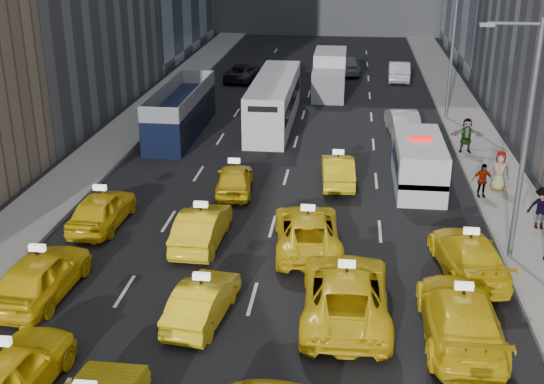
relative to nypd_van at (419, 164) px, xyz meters
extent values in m
cube|color=gray|center=(-16.95, 5.48, -1.05)|extent=(3.00, 90.00, 0.15)
cube|color=gray|center=(4.05, 5.48, -1.05)|extent=(3.00, 90.00, 0.15)
cube|color=slate|center=(-15.50, 5.48, -1.04)|extent=(0.15, 90.00, 0.18)
cube|color=slate|center=(2.60, 5.48, -1.04)|extent=(0.15, 90.00, 0.18)
cylinder|color=#595B60|center=(2.85, -7.52, 3.37)|extent=(0.20, 0.20, 9.00)
cylinder|color=#595B60|center=(1.95, -7.52, 7.67)|extent=(1.80, 0.12, 0.12)
cube|color=slate|center=(1.05, -7.52, 7.62)|extent=(0.50, 0.22, 0.12)
cylinder|color=#595B60|center=(2.85, 12.48, 3.37)|extent=(0.20, 0.20, 9.00)
imported|color=yellow|center=(-12.17, -17.52, -0.30)|extent=(2.41, 5.03, 1.66)
imported|color=yellow|center=(-13.60, -12.16, -0.32)|extent=(2.16, 4.86, 1.63)
imported|color=yellow|center=(-7.86, -12.93, -0.46)|extent=(1.91, 4.18, 1.33)
imported|color=yellow|center=(-3.31, -12.20, -0.30)|extent=(2.90, 6.05, 1.67)
imported|color=yellow|center=(0.19, -13.17, -0.31)|extent=(2.30, 5.64, 1.63)
imported|color=yellow|center=(-13.57, -6.29, -0.37)|extent=(1.91, 4.49, 1.51)
imported|color=yellow|center=(-9.04, -7.52, -0.39)|extent=(1.69, 4.56, 1.49)
imported|color=yellow|center=(-4.86, -7.40, -0.38)|extent=(3.07, 5.64, 1.50)
imported|color=yellow|center=(1.09, -8.80, -0.39)|extent=(2.71, 5.31, 1.48)
imported|color=yellow|center=(-8.67, -1.91, -0.44)|extent=(2.04, 4.22, 1.39)
imported|color=yellow|center=(-3.86, -0.12, -0.43)|extent=(1.80, 4.37, 1.41)
cube|color=silver|center=(0.00, 0.00, 0.03)|extent=(2.66, 5.97, 2.33)
cylinder|color=black|center=(-0.96, -2.01, -0.66)|extent=(0.28, 0.93, 0.93)
cylinder|color=black|center=(0.96, -2.01, -0.66)|extent=(0.28, 0.93, 0.93)
cylinder|color=black|center=(-0.96, 2.01, -0.66)|extent=(0.28, 0.93, 0.93)
cylinder|color=black|center=(0.96, 2.01, -0.66)|extent=(0.28, 0.93, 0.93)
cube|color=navy|center=(0.00, 0.00, -0.13)|extent=(2.70, 5.97, 0.26)
cube|color=red|center=(0.00, 0.00, 1.28)|extent=(1.08, 0.45, 0.17)
cube|color=black|center=(-13.46, 7.37, 0.29)|extent=(2.58, 9.86, 2.85)
cylinder|color=black|center=(-14.42, 3.38, -0.58)|extent=(0.28, 1.10, 1.10)
cylinder|color=black|center=(-12.49, 3.38, -0.58)|extent=(0.28, 1.10, 1.10)
cylinder|color=black|center=(-14.42, 11.37, -0.58)|extent=(0.28, 1.10, 1.10)
cylinder|color=black|center=(-12.49, 11.37, -0.58)|extent=(0.28, 1.10, 1.10)
cube|color=silver|center=(-8.14, 10.15, 0.34)|extent=(3.47, 11.58, 2.95)
cylinder|color=black|center=(-9.18, 5.34, -0.58)|extent=(0.28, 1.10, 1.10)
cylinder|color=black|center=(-7.10, 5.34, -0.58)|extent=(0.28, 1.10, 1.10)
cylinder|color=black|center=(-9.18, 14.95, -0.58)|extent=(0.28, 1.10, 1.10)
cylinder|color=black|center=(-7.10, 14.95, -0.58)|extent=(0.28, 1.10, 1.10)
cube|color=silver|center=(-4.97, 18.61, 0.41)|extent=(2.84, 6.88, 3.07)
cylinder|color=black|center=(-5.97, 16.15, -0.58)|extent=(0.28, 1.10, 1.10)
cylinder|color=black|center=(-3.97, 16.15, -0.58)|extent=(0.28, 1.10, 1.10)
cylinder|color=black|center=(-5.97, 21.07, -0.58)|extent=(0.28, 1.10, 1.10)
cylinder|color=black|center=(-3.97, 21.07, -0.58)|extent=(0.28, 1.10, 1.10)
imported|color=#A5A8AC|center=(-0.20, 8.96, -0.37)|extent=(2.04, 4.76, 1.53)
imported|color=black|center=(-12.10, 22.41, -0.45)|extent=(2.57, 5.04, 1.36)
imported|color=gray|center=(-3.71, 26.12, -0.40)|extent=(2.25, 5.11, 1.46)
imported|color=black|center=(-8.68, 24.51, -0.40)|extent=(1.83, 4.30, 1.45)
imported|color=#B2B4BA|center=(0.44, 24.00, -0.35)|extent=(1.77, 4.75, 1.55)
imported|color=gray|center=(4.58, -4.76, -0.08)|extent=(1.20, 0.57, 1.81)
imported|color=gray|center=(2.76, -1.48, -0.17)|extent=(1.01, 0.58, 1.62)
imported|color=gray|center=(3.69, -0.49, -0.02)|extent=(1.02, 0.70, 1.92)
imported|color=gray|center=(3.01, 5.19, -0.03)|extent=(1.77, 0.51, 1.91)
camera|label=1|loc=(-3.46, -31.56, 10.83)|focal=45.00mm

